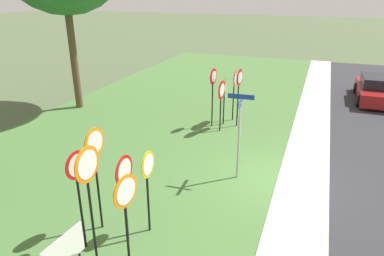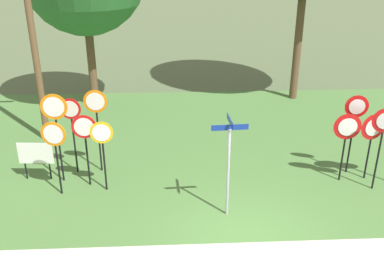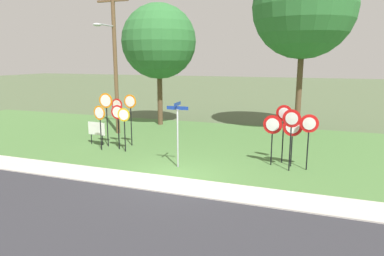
{
  "view_description": "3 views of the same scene",
  "coord_description": "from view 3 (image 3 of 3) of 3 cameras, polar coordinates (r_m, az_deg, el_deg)",
  "views": [
    {
      "loc": [
        -10.51,
        -0.88,
        5.84
      ],
      "look_at": [
        0.1,
        3.05,
        1.38
      ],
      "focal_mm": 32.92,
      "sensor_mm": 36.0,
      "label": 1
    },
    {
      "loc": [
        -1.82,
        -8.57,
        6.88
      ],
      "look_at": [
        -1.23,
        3.14,
        1.85
      ],
      "focal_mm": 39.95,
      "sensor_mm": 36.0,
      "label": 2
    },
    {
      "loc": [
        5.14,
        -12.12,
        4.68
      ],
      "look_at": [
        -0.21,
        2.69,
        1.52
      ],
      "focal_mm": 32.29,
      "sensor_mm": 36.0,
      "label": 3
    }
  ],
  "objects": [
    {
      "name": "yield_sign_near_left",
      "position": [
        15.14,
        18.75,
        -0.13
      ],
      "size": [
        0.77,
        0.12,
        2.4
      ],
      "rotation": [
        0.0,
        0.0,
        0.07
      ],
      "color": "black",
      "rests_on": "grass_median"
    },
    {
      "name": "stop_sign_far_right",
      "position": [
        18.75,
        -10.14,
        3.17
      ],
      "size": [
        0.73,
        0.1,
        2.79
      ],
      "rotation": [
        0.0,
        0.0,
        -0.03
      ],
      "color": "black",
      "rests_on": "grass_median"
    },
    {
      "name": "notice_board",
      "position": [
        19.62,
        -15.5,
        -0.27
      ],
      "size": [
        1.1,
        0.11,
        1.25
      ],
      "rotation": [
        0.0,
        0.0,
        -0.08
      ],
      "color": "black",
      "rests_on": "grass_median"
    },
    {
      "name": "road_asphalt",
      "position": [
        10.09,
        -14.03,
        -16.64
      ],
      "size": [
        44.0,
        6.4,
        0.01
      ],
      "primitive_type": "cube",
      "color": "#2D2D33",
      "rests_on": "ground_plane"
    },
    {
      "name": "stop_sign_far_left",
      "position": [
        18.82,
        -13.99,
        3.32
      ],
      "size": [
        0.79,
        0.09,
        2.89
      ],
      "rotation": [
        0.0,
        0.0,
        0.0
      ],
      "color": "black",
      "rests_on": "grass_median"
    },
    {
      "name": "utility_pole",
      "position": [
        21.9,
        -12.79,
        11.76
      ],
      "size": [
        2.1,
        2.11,
        9.12
      ],
      "color": "brown",
      "rests_on": "grass_median"
    },
    {
      "name": "ground_plane",
      "position": [
        13.97,
        -2.95,
        -8.26
      ],
      "size": [
        160.0,
        160.0,
        0.0
      ],
      "primitive_type": "plane",
      "color": "#4C5B3D"
    },
    {
      "name": "oak_tree_right",
      "position": [
        23.22,
        18.01,
        18.46
      ],
      "size": [
        6.26,
        6.26,
        10.88
      ],
      "color": "brown",
      "rests_on": "grass_median"
    },
    {
      "name": "stop_sign_far_center",
      "position": [
        17.62,
        -11.16,
        1.23
      ],
      "size": [
        0.67,
        0.1,
        2.24
      ],
      "rotation": [
        0.0,
        0.0,
        0.03
      ],
      "color": "black",
      "rests_on": "grass_median"
    },
    {
      "name": "yield_sign_far_right",
      "position": [
        15.46,
        16.27,
        -0.39
      ],
      "size": [
        0.83,
        0.19,
        2.2
      ],
      "rotation": [
        0.0,
        0.0,
        0.19
      ],
      "color": "black",
      "rests_on": "grass_median"
    },
    {
      "name": "sidewalk_strip",
      "position": [
        13.27,
        -4.31,
        -9.21
      ],
      "size": [
        44.0,
        1.6,
        0.06
      ],
      "primitive_type": "cube",
      "color": "#BCB7AD",
      "rests_on": "ground_plane"
    },
    {
      "name": "stop_sign_near_right",
      "position": [
        18.16,
        -12.15,
        1.73
      ],
      "size": [
        0.73,
        0.09,
        2.33
      ],
      "rotation": [
        0.0,
        0.0,
        0.01
      ],
      "color": "black",
      "rests_on": "grass_median"
    },
    {
      "name": "yield_sign_far_left",
      "position": [
        14.77,
        16.08,
        0.47
      ],
      "size": [
        0.76,
        0.13,
        2.63
      ],
      "rotation": [
        0.0,
        0.0,
        -0.13
      ],
      "color": "black",
      "rests_on": "grass_median"
    },
    {
      "name": "stop_sign_near_left",
      "position": [
        19.14,
        -12.22,
        2.65
      ],
      "size": [
        0.67,
        0.11,
        2.55
      ],
      "rotation": [
        0.0,
        0.0,
        -0.07
      ],
      "color": "black",
      "rests_on": "grass_median"
    },
    {
      "name": "yield_sign_center",
      "position": [
        15.84,
        14.92,
        1.29
      ],
      "size": [
        0.72,
        0.13,
        2.65
      ],
      "rotation": [
        0.0,
        0.0,
        -0.13
      ],
      "color": "black",
      "rests_on": "grass_median"
    },
    {
      "name": "oak_tree_left",
      "position": [
        24.64,
        -5.48,
        14.01
      ],
      "size": [
        5.13,
        5.13,
        8.39
      ],
      "color": "brown",
      "rests_on": "grass_median"
    },
    {
      "name": "grass_median",
      "position": [
        19.4,
        3.93,
        -2.59
      ],
      "size": [
        44.0,
        12.0,
        0.04
      ],
      "primitive_type": "cube",
      "color": "#477038",
      "rests_on": "ground_plane"
    },
    {
      "name": "stop_sign_center_tall",
      "position": [
        18.18,
        -15.0,
        1.61
      ],
      "size": [
        0.73,
        0.14,
        2.33
      ],
      "rotation": [
        0.0,
        0.0,
        -0.16
      ],
      "color": "black",
      "rests_on": "grass_median"
    },
    {
      "name": "street_name_post",
      "position": [
        14.79,
        -2.39,
        -0.14
      ],
      "size": [
        0.96,
        0.82,
        2.85
      ],
      "rotation": [
        0.0,
        0.0,
        0.06
      ],
      "color": "#9EA0A8",
      "rests_on": "grass_median"
    },
    {
      "name": "yield_sign_near_right",
      "position": [
        15.44,
        13.14,
        -0.05
      ],
      "size": [
        0.84,
        0.12,
        2.26
      ],
      "rotation": [
        0.0,
        0.0,
        -0.08
      ],
      "color": "black",
      "rests_on": "grass_median"
    }
  ]
}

